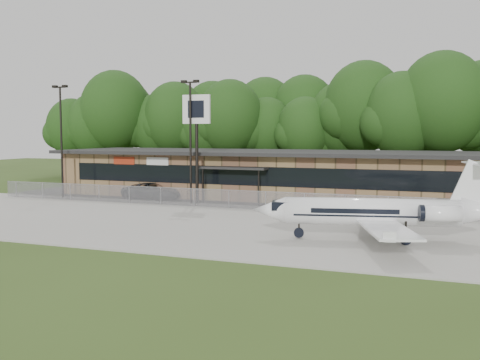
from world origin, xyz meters
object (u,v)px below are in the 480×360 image
at_px(terminal, 275,174).
at_px(business_jet, 380,213).
at_px(suv, 151,191).
at_px(pole_sign, 197,121).

bearing_deg(terminal, business_jet, -57.53).
bearing_deg(business_jet, suv, 137.45).
height_order(terminal, business_jet, business_jet).
bearing_deg(business_jet, terminal, 109.70).
bearing_deg(pole_sign, business_jet, -37.61).
relative_size(terminal, pole_sign, 4.53).
height_order(terminal, suv, terminal).
distance_m(terminal, pole_sign, 9.72).
height_order(business_jet, suv, business_jet).
bearing_deg(suv, terminal, -52.64).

